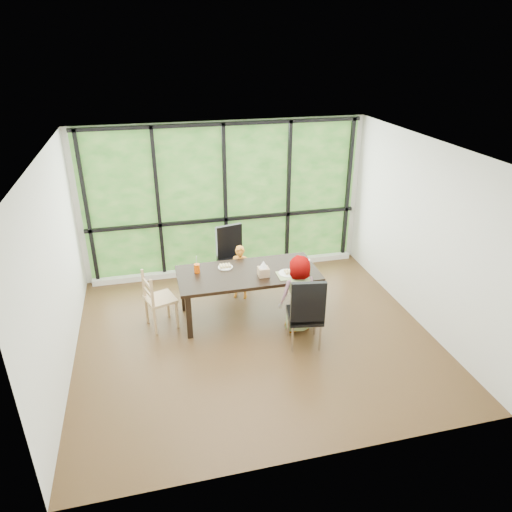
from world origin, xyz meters
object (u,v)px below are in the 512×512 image
object	(u,v)px
dining_table	(248,294)
plate_far	(225,267)
child_older	(298,294)
child_toddler	(240,272)
plate_near	(287,273)
tissue_box	(263,272)
white_mug	(307,262)
chair_window_leather	(234,259)
chair_interior_leather	(305,310)
chair_end_beech	(160,299)
orange_cup	(197,268)
green_cup	(307,270)

from	to	relation	value
dining_table	plate_far	distance (m)	0.54
child_older	dining_table	bearing A→B (deg)	-48.12
child_toddler	plate_far	xyz separation A→B (m)	(-0.30, -0.35, 0.30)
plate_near	tissue_box	distance (m)	0.37
dining_table	white_mug	size ratio (longest dim) A/B	25.62
chair_window_leather	chair_interior_leather	world-z (taller)	same
dining_table	tissue_box	world-z (taller)	tissue_box
chair_end_beech	white_mug	size ratio (longest dim) A/B	11.01
orange_cup	tissue_box	size ratio (longest dim) A/B	0.88
child_older	tissue_box	size ratio (longest dim) A/B	7.59
chair_window_leather	orange_cup	size ratio (longest dim) A/B	7.91
dining_table	chair_interior_leather	bearing A→B (deg)	-56.90
chair_window_leather	tissue_box	distance (m)	1.15
chair_end_beech	orange_cup	xyz separation A→B (m)	(0.58, 0.13, 0.37)
orange_cup	white_mug	size ratio (longest dim) A/B	1.67
plate_near	orange_cup	distance (m)	1.35
plate_near	child_older	bearing A→B (deg)	-79.66
chair_interior_leather	orange_cup	bearing A→B (deg)	-29.46
chair_window_leather	child_older	xyz separation A→B (m)	(0.65, -1.46, 0.05)
chair_interior_leather	orange_cup	distance (m)	1.73
child_older	orange_cup	world-z (taller)	child_older
chair_end_beech	tissue_box	bearing A→B (deg)	-115.46
green_cup	white_mug	distance (m)	0.33
chair_end_beech	orange_cup	world-z (taller)	chair_end_beech
child_older	chair_end_beech	bearing A→B (deg)	-23.60
chair_end_beech	plate_far	distance (m)	1.07
green_cup	white_mug	world-z (taller)	green_cup
child_toddler	plate_far	bearing A→B (deg)	-106.79
dining_table	chair_end_beech	distance (m)	1.32
white_mug	tissue_box	xyz separation A→B (m)	(-0.75, -0.20, 0.03)
chair_interior_leather	plate_far	world-z (taller)	chair_interior_leather
green_cup	tissue_box	xyz separation A→B (m)	(-0.64, 0.10, -0.00)
dining_table	tissue_box	xyz separation A→B (m)	(0.20, -0.17, 0.44)
chair_window_leather	white_mug	size ratio (longest dim) A/B	13.21
chair_end_beech	orange_cup	distance (m)	0.70
green_cup	white_mug	xyz separation A→B (m)	(0.11, 0.31, -0.03)
child_older	chair_interior_leather	bearing A→B (deg)	78.87
child_toddler	chair_interior_leather	bearing A→B (deg)	-44.56
chair_window_leather	plate_near	size ratio (longest dim) A/B	4.05
white_mug	tissue_box	distance (m)	0.78
dining_table	plate_near	world-z (taller)	plate_near
plate_far	green_cup	xyz separation A→B (m)	(1.14, -0.50, 0.06)
chair_window_leather	chair_end_beech	distance (m)	1.56
dining_table	green_cup	distance (m)	0.99
plate_near	orange_cup	xyz separation A→B (m)	(-1.29, 0.36, 0.06)
dining_table	child_older	bearing A→B (deg)	-41.08
plate_near	white_mug	world-z (taller)	white_mug
white_mug	child_toddler	bearing A→B (deg)	150.18
dining_table	chair_end_beech	world-z (taller)	chair_end_beech
dining_table	plate_near	distance (m)	0.70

